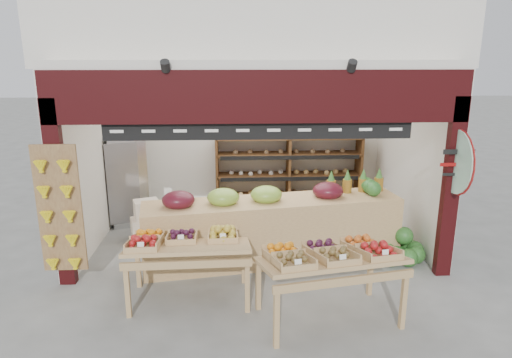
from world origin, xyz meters
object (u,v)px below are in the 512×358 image
object	(u,v)px
refrigerator	(128,179)
mid_counter	(272,228)
display_table_left	(180,244)
cardboard_stack	(159,223)
back_shelving	(289,159)
watermelon_pile	(401,249)
display_table_right	(330,256)

from	to	relation	value
refrigerator	mid_counter	world-z (taller)	refrigerator
mid_counter	display_table_left	world-z (taller)	mid_counter
cardboard_stack	display_table_left	bearing A→B (deg)	-73.42
back_shelving	refrigerator	size ratio (longest dim) A/B	1.71
display_table_left	watermelon_pile	bearing A→B (deg)	16.35
display_table_left	cardboard_stack	bearing A→B (deg)	106.58
back_shelving	cardboard_stack	xyz separation A→B (m)	(-2.50, -1.31, -0.85)
mid_counter	display_table_right	bearing A→B (deg)	-72.19
refrigerator	watermelon_pile	size ratio (longest dim) A/B	2.26
cardboard_stack	display_table_right	xyz separation A→B (m)	(2.51, -2.81, 0.58)
cardboard_stack	refrigerator	bearing A→B (deg)	131.08
display_table_left	back_shelving	bearing A→B (deg)	62.13
display_table_right	watermelon_pile	size ratio (longest dim) A/B	2.36
refrigerator	display_table_right	xyz separation A→B (m)	(3.19, -3.59, -0.03)
back_shelving	mid_counter	bearing A→B (deg)	-102.70
back_shelving	display_table_left	size ratio (longest dim) A/B	1.83
mid_counter	display_table_left	xyz separation A→B (m)	(-1.31, -1.10, 0.23)
refrigerator	display_table_right	world-z (taller)	refrigerator
cardboard_stack	watermelon_pile	distance (m)	4.19
back_shelving	display_table_left	xyz separation A→B (m)	(-1.85, -3.49, -0.33)
back_shelving	watermelon_pile	xyz separation A→B (m)	(1.52, -2.51, -0.92)
mid_counter	display_table_right	distance (m)	1.83
mid_counter	watermelon_pile	distance (m)	2.09
cardboard_stack	mid_counter	bearing A→B (deg)	-29.10
display_table_left	display_table_right	distance (m)	1.96
watermelon_pile	mid_counter	bearing A→B (deg)	176.94
back_shelving	mid_counter	size ratio (longest dim) A/B	0.73
cardboard_stack	display_table_right	distance (m)	3.81
refrigerator	mid_counter	xyz separation A→B (m)	(2.64, -1.87, -0.33)
back_shelving	display_table_left	world-z (taller)	back_shelving
refrigerator	cardboard_stack	distance (m)	1.21
refrigerator	display_table_left	world-z (taller)	refrigerator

